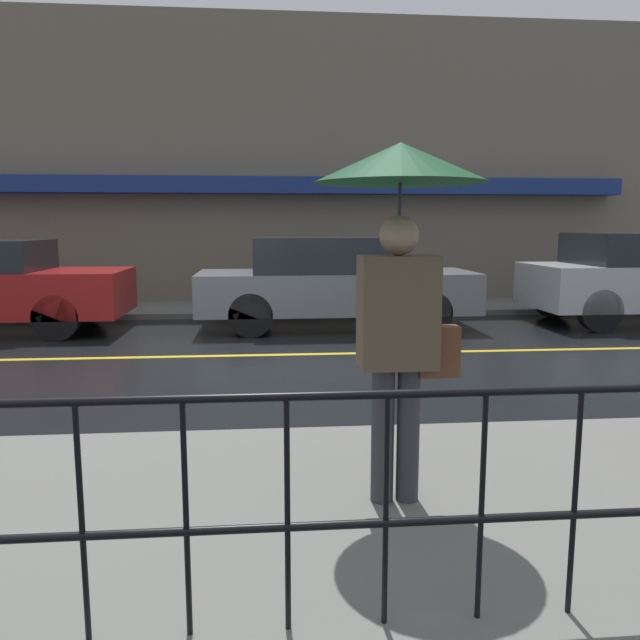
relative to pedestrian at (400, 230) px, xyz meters
name	(u,v)px	position (x,y,z in m)	size (l,w,h in m)	color
ground_plane	(226,356)	(-1.29, 4.85, -1.73)	(80.00, 80.00, 0.00)	black
sidewalk_near	(179,517)	(-1.29, 0.00, -1.67)	(28.00, 2.82, 0.11)	slate
sidewalk_far	(239,309)	(-1.29, 9.33, -1.67)	(28.00, 2.07, 0.11)	slate
lane_marking	(226,356)	(-1.29, 4.85, -1.72)	(25.20, 0.12, 0.01)	gold
building_storefront	(238,164)	(-1.29, 10.49, 1.35)	(28.00, 0.85, 6.21)	#706656
railing_foreground	(133,488)	(-1.29, -1.16, -0.98)	(12.00, 0.04, 1.00)	black
pedestrian	(400,230)	(0.00, 0.00, 0.00)	(0.98, 0.98, 2.10)	#333338
car_grey	(333,282)	(0.41, 7.06, -0.93)	(4.68, 1.73, 1.56)	slate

